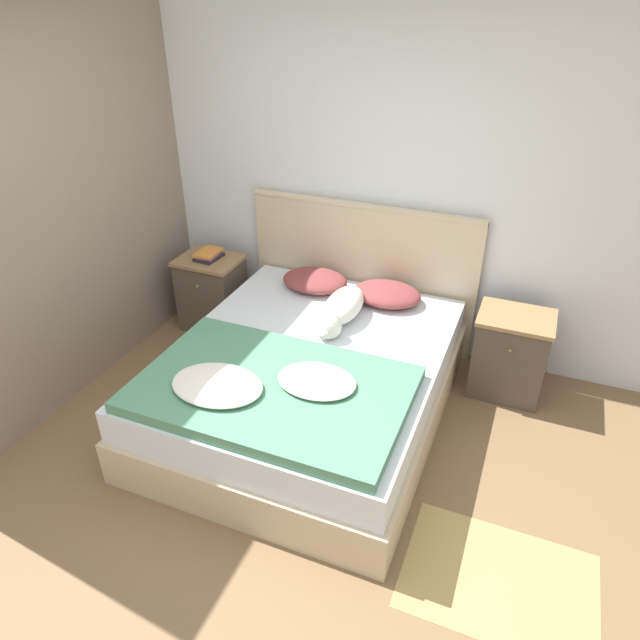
# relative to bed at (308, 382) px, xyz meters

# --- Properties ---
(ground_plane) EXTENTS (16.00, 16.00, 0.00)m
(ground_plane) POSITION_rel_bed_xyz_m (0.10, -0.99, -0.26)
(ground_plane) COLOR brown
(wall_back) EXTENTS (9.00, 0.06, 2.55)m
(wall_back) POSITION_rel_bed_xyz_m (0.10, 1.14, 1.02)
(wall_back) COLOR silver
(wall_back) RESTS_ON ground_plane
(wall_side_left) EXTENTS (0.06, 3.10, 2.55)m
(wall_side_left) POSITION_rel_bed_xyz_m (-1.65, 0.06, 1.02)
(wall_side_left) COLOR gray
(wall_side_left) RESTS_ON ground_plane
(bed) EXTENTS (1.72, 2.10, 0.52)m
(bed) POSITION_rel_bed_xyz_m (0.00, 0.00, 0.00)
(bed) COLOR #C6B28E
(bed) RESTS_ON ground_plane
(headboard) EXTENTS (1.80, 0.06, 1.15)m
(headboard) POSITION_rel_bed_xyz_m (0.00, 1.07, 0.34)
(headboard) COLOR #C6B28E
(headboard) RESTS_ON ground_plane
(nightstand_left) EXTENTS (0.50, 0.41, 0.62)m
(nightstand_left) POSITION_rel_bed_xyz_m (-1.20, 0.77, 0.05)
(nightstand_left) COLOR #4C4238
(nightstand_left) RESTS_ON ground_plane
(nightstand_right) EXTENTS (0.50, 0.41, 0.62)m
(nightstand_right) POSITION_rel_bed_xyz_m (1.20, 0.77, 0.05)
(nightstand_right) COLOR #4C4238
(nightstand_right) RESTS_ON ground_plane
(pillow_left) EXTENTS (0.50, 0.40, 0.12)m
(pillow_left) POSITION_rel_bed_xyz_m (-0.29, 0.80, 0.33)
(pillow_left) COLOR brown
(pillow_left) RESTS_ON bed
(pillow_right) EXTENTS (0.50, 0.40, 0.12)m
(pillow_right) POSITION_rel_bed_xyz_m (0.29, 0.80, 0.33)
(pillow_right) COLOR brown
(pillow_right) RESTS_ON bed
(quilt) EXTENTS (1.53, 1.00, 0.12)m
(quilt) POSITION_rel_bed_xyz_m (-0.01, -0.51, 0.31)
(quilt) COLOR #4C8466
(quilt) RESTS_ON bed
(dog) EXTENTS (0.24, 0.73, 0.19)m
(dog) POSITION_rel_bed_xyz_m (0.07, 0.41, 0.36)
(dog) COLOR silver
(dog) RESTS_ON bed
(book_stack) EXTENTS (0.18, 0.23, 0.06)m
(book_stack) POSITION_rel_bed_xyz_m (-1.20, 0.77, 0.39)
(book_stack) COLOR #232328
(book_stack) RESTS_ON nightstand_left
(rug) EXTENTS (0.93, 0.68, 0.00)m
(rug) POSITION_rel_bed_xyz_m (1.38, -0.82, -0.26)
(rug) COLOR tan
(rug) RESTS_ON ground_plane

